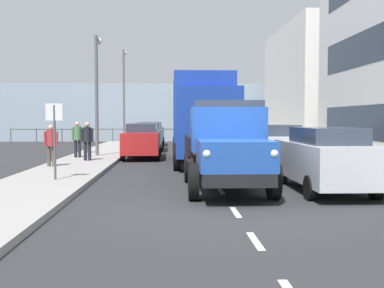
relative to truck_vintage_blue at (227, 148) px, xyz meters
The scene contains 21 objects.
ground_plane 6.94m from the truck_vintage_blue, 88.70° to the right, with size 80.00×80.00×0.00m, color #2D2D30.
sidewalk_left 8.49m from the truck_vintage_blue, 125.73° to the right, with size 2.69×37.48×0.15m, color #9E9993.
sidewalk_right 8.68m from the truck_vintage_blue, 52.59° to the right, with size 2.69×37.48×0.15m, color #9E9993.
road_centreline_markings 6.55m from the truck_vintage_blue, 88.62° to the right, with size 0.12×34.06×0.01m.
building_far_block 23.02m from the truck_vintage_blue, 116.56° to the right, with size 7.88×11.76×8.35m.
sea_horizon 28.61m from the truck_vintage_blue, 89.69° to the right, with size 80.00×0.80×5.00m, color #8C9EAD.
seawall_railing 24.98m from the truck_vintage_blue, 89.64° to the right, with size 28.08×0.08×1.20m.
truck_vintage_blue is the anchor object (origin of this frame).
lorry_cargo_blue 8.02m from the truck_vintage_blue, 89.07° to the right, with size 2.58×8.20×3.87m.
car_silver_kerbside_near 2.64m from the truck_vintage_blue, behind, with size 1.78×4.53×1.72m.
car_white_kerbside_1 6.40m from the truck_vintage_blue, 114.19° to the right, with size 1.75×4.17×1.72m.
car_red_oppositeside_0 11.10m from the truck_vintage_blue, 74.68° to the right, with size 1.80×4.54×1.72m.
car_teal_oppositeside_1 16.68m from the truck_vintage_blue, 79.87° to the right, with size 1.87×4.21×1.72m.
car_maroon_oppositeside_2 22.08m from the truck_vintage_blue, 82.37° to the right, with size 1.82×4.04×1.72m.
pedestrian_by_lamp 8.14m from the truck_vintage_blue, 42.12° to the right, with size 0.53×0.34×1.58m.
pedestrian_near_railing 9.43m from the truck_vintage_blue, 57.11° to the right, with size 0.53×0.34×1.66m.
pedestrian_strolling 11.27m from the truck_vintage_blue, 58.55° to the right, with size 0.53×0.34×1.67m.
pedestrian_with_bag 13.87m from the truck_vintage_blue, 64.45° to the right, with size 0.53×0.34×1.57m.
lamp_post_promenade 12.28m from the truck_vintage_blue, 64.69° to the right, with size 0.32×1.14×5.87m.
lamp_post_far 23.82m from the truck_vintage_blue, 77.66° to the right, with size 0.32×1.14×6.98m.
street_sign 5.20m from the truck_vintage_blue, 17.41° to the right, with size 0.50×0.07×2.25m.
Camera 1 is at (1.34, 10.25, 1.95)m, focal length 43.69 mm.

